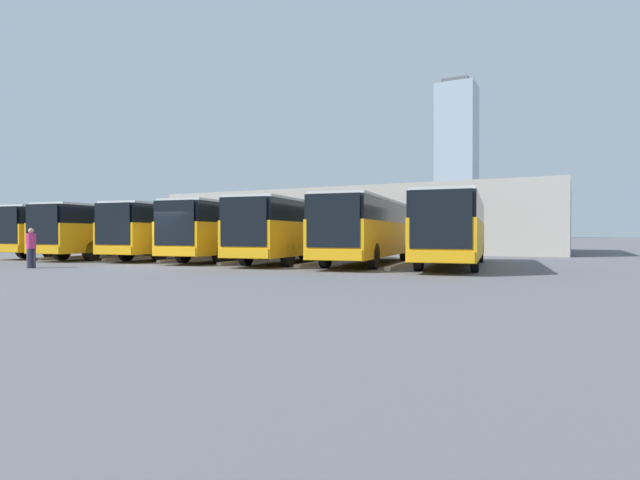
{
  "coord_description": "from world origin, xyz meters",
  "views": [
    {
      "loc": [
        -17.06,
        16.75,
        1.44
      ],
      "look_at": [
        -5.54,
        -5.86,
        1.17
      ],
      "focal_mm": 28.0,
      "sensor_mm": 36.0,
      "label": 1
    }
  ],
  "objects": [
    {
      "name": "bus_1",
      "position": [
        -8.1,
        -6.18,
        1.76
      ],
      "size": [
        3.95,
        11.98,
        3.14
      ],
      "rotation": [
        0.0,
        0.0,
        0.13
      ],
      "color": "orange",
      "rests_on": "ground_plane"
    },
    {
      "name": "bus_0",
      "position": [
        -12.16,
        -6.36,
        1.76
      ],
      "size": [
        3.95,
        11.98,
        3.14
      ],
      "rotation": [
        0.0,
        0.0,
        0.13
      ],
      "color": "orange",
      "rests_on": "ground_plane"
    },
    {
      "name": "curb_divider_2",
      "position": [
        -2.03,
        -4.29,
        0.07
      ],
      "size": [
        0.92,
        5.17,
        0.15
      ],
      "primitive_type": "cube",
      "rotation": [
        0.0,
        0.0,
        0.13
      ],
      "color": "#B2B2AD",
      "rests_on": "ground_plane"
    },
    {
      "name": "bus_3",
      "position": [
        -0.0,
        -6.29,
        1.76
      ],
      "size": [
        3.95,
        11.98,
        3.14
      ],
      "rotation": [
        0.0,
        0.0,
        0.13
      ],
      "color": "orange",
      "rests_on": "ground_plane"
    },
    {
      "name": "bus_4",
      "position": [
        4.05,
        -6.32,
        1.76
      ],
      "size": [
        3.95,
        11.98,
        3.14
      ],
      "rotation": [
        0.0,
        0.0,
        0.13
      ],
      "color": "orange",
      "rests_on": "ground_plane"
    },
    {
      "name": "curb_divider_4",
      "position": [
        6.08,
        -4.58,
        0.07
      ],
      "size": [
        0.92,
        5.17,
        0.15
      ],
      "primitive_type": "cube",
      "rotation": [
        0.0,
        0.0,
        0.13
      ],
      "color": "#B2B2AD",
      "rests_on": "ground_plane"
    },
    {
      "name": "bus_2",
      "position": [
        -4.05,
        -6.03,
        1.76
      ],
      "size": [
        3.95,
        11.98,
        3.14
      ],
      "rotation": [
        0.0,
        0.0,
        0.13
      ],
      "color": "orange",
      "rests_on": "ground_plane"
    },
    {
      "name": "curb_divider_1",
      "position": [
        -6.08,
        -4.44,
        0.07
      ],
      "size": [
        0.92,
        5.17,
        0.15
      ],
      "primitive_type": "cube",
      "rotation": [
        0.0,
        0.0,
        0.13
      ],
      "color": "#B2B2AD",
      "rests_on": "ground_plane"
    },
    {
      "name": "office_tower",
      "position": [
        35.25,
        -236.55,
        38.59
      ],
      "size": [
        18.61,
        18.61,
        78.38
      ],
      "color": "#93A8B7",
      "rests_on": "ground_plane"
    },
    {
      "name": "bus_6",
      "position": [
        12.15,
        -5.8,
        1.76
      ],
      "size": [
        3.95,
        11.98,
        3.14
      ],
      "rotation": [
        0.0,
        0.0,
        0.13
      ],
      "color": "orange",
      "rests_on": "ground_plane"
    },
    {
      "name": "curb_divider_0",
      "position": [
        -10.13,
        -4.62,
        0.07
      ],
      "size": [
        0.92,
        5.17,
        0.15
      ],
      "primitive_type": "cube",
      "rotation": [
        0.0,
        0.0,
        0.13
      ],
      "color": "#B2B2AD",
      "rests_on": "ground_plane"
    },
    {
      "name": "station_building",
      "position": [
        0.0,
        -25.04,
        2.65
      ],
      "size": [
        33.73,
        15.68,
        5.24
      ],
      "color": "#A8A399",
      "rests_on": "ground_plane"
    },
    {
      "name": "curb_divider_5",
      "position": [
        10.13,
        -3.63,
        0.07
      ],
      "size": [
        0.92,
        5.17,
        0.15
      ],
      "primitive_type": "cube",
      "rotation": [
        0.0,
        0.0,
        0.13
      ],
      "color": "#B2B2AD",
      "rests_on": "ground_plane"
    },
    {
      "name": "pedestrian",
      "position": [
        3.87,
        3.23,
        0.93
      ],
      "size": [
        0.43,
        0.43,
        1.73
      ],
      "rotation": [
        0.0,
        0.0,
        1.71
      ],
      "color": "#38384C",
      "rests_on": "ground_plane"
    },
    {
      "name": "curb_divider_3",
      "position": [
        2.03,
        -4.55,
        0.07
      ],
      "size": [
        0.92,
        5.17,
        0.15
      ],
      "primitive_type": "cube",
      "rotation": [
        0.0,
        0.0,
        0.13
      ],
      "color": "#B2B2AD",
      "rests_on": "ground_plane"
    },
    {
      "name": "ground_plane",
      "position": [
        0.0,
        0.0,
        0.0
      ],
      "size": [
        600.0,
        600.0,
        0.0
      ],
      "primitive_type": "plane",
      "color": "#5B5B60"
    },
    {
      "name": "bus_5",
      "position": [
        8.1,
        -5.37,
        1.76
      ],
      "size": [
        3.95,
        11.98,
        3.14
      ],
      "rotation": [
        0.0,
        0.0,
        0.13
      ],
      "color": "orange",
      "rests_on": "ground_plane"
    }
  ]
}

